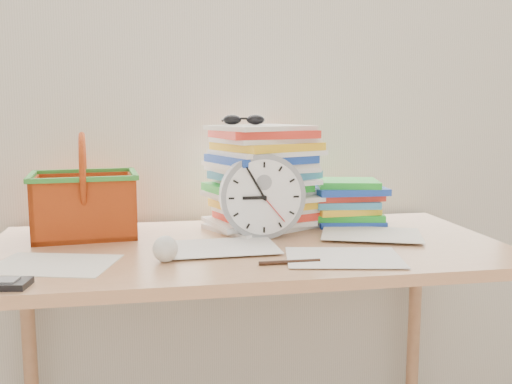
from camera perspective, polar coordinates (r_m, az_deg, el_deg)
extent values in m
cube|color=silver|center=(1.94, -2.89, 15.24)|extent=(4.00, 0.04, 2.70)
cube|color=silver|center=(1.91, -2.80, 13.82)|extent=(2.40, 0.01, 2.50)
cube|color=tan|center=(1.57, -0.87, -5.72)|extent=(1.40, 0.70, 0.03)
cylinder|color=tan|center=(2.00, -21.70, -14.51)|extent=(0.04, 0.04, 0.72)
cylinder|color=tan|center=(2.15, 15.54, -12.55)|extent=(0.04, 0.04, 0.72)
cylinder|color=gray|center=(1.62, 0.63, -0.40)|extent=(0.24, 0.05, 0.24)
sphere|color=white|center=(1.40, -9.08, -5.62)|extent=(0.06, 0.06, 0.06)
cylinder|color=black|center=(1.37, 3.38, -7.00)|extent=(0.15, 0.01, 0.01)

